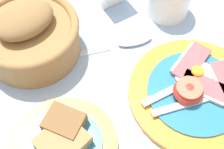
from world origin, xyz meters
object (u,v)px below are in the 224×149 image
breakfast_plate (195,91)px  bread_plate (64,142)px  teaspoon_near_cup (122,44)px  bread_basket (30,35)px

breakfast_plate → bread_plate: (-0.24, 0.00, 0.00)m
bread_plate → teaspoon_near_cup: 0.23m
breakfast_plate → bread_basket: bearing=138.2°
bread_basket → breakfast_plate: bearing=-41.8°
breakfast_plate → bread_plate: breakfast_plate is taller
bread_plate → breakfast_plate: bearing=-0.5°
teaspoon_near_cup → bread_plate: bearing=-130.9°
bread_basket → teaspoon_near_cup: bread_basket is taller
breakfast_plate → bread_plate: size_ratio=1.37×
breakfast_plate → bread_basket: size_ratio=1.27×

